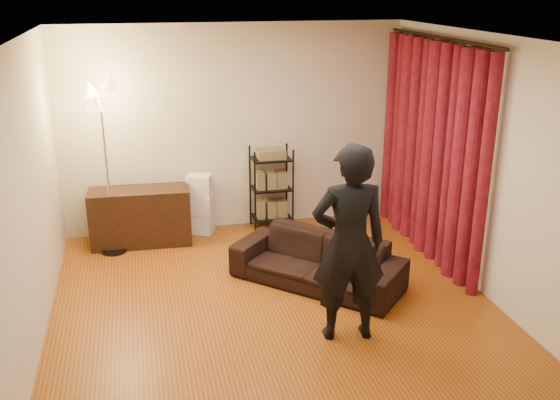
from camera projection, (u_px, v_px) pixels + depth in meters
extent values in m
plane|color=#9B4E10|center=(277.00, 312.00, 6.34)|extent=(5.00, 5.00, 0.00)
plane|color=white|center=(277.00, 39.00, 5.44)|extent=(5.00, 5.00, 0.00)
plane|color=beige|center=(235.00, 128.00, 8.18)|extent=(5.00, 0.00, 5.00)
plane|color=beige|center=(373.00, 318.00, 3.59)|extent=(5.00, 0.00, 5.00)
plane|color=beige|center=(24.00, 204.00, 5.41)|extent=(0.00, 5.00, 5.00)
plane|color=beige|center=(491.00, 171.00, 6.37)|extent=(0.00, 5.00, 5.00)
cylinder|color=black|center=(441.00, 38.00, 6.97)|extent=(0.04, 2.65, 0.04)
imported|color=black|center=(317.00, 261.00, 6.84)|extent=(1.86, 1.83, 0.55)
imported|color=black|center=(349.00, 244.00, 5.62)|extent=(0.73, 0.51, 1.88)
cube|color=#311B0E|center=(141.00, 217.00, 7.88)|extent=(1.27, 0.53, 0.73)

